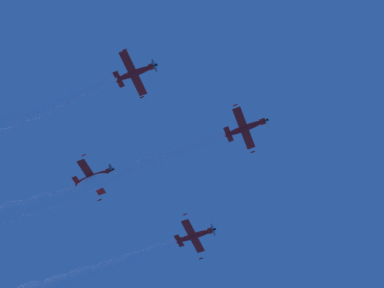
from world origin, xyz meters
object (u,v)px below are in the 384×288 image
object	(u,v)px
airplane_left_wingman	(196,235)
airplane_right_wingman	(136,73)
airplane_lead	(247,128)
airplane_slot_tail	(94,177)

from	to	relation	value
airplane_left_wingman	airplane_right_wingman	world-z (taller)	airplane_right_wingman
airplane_lead	airplane_left_wingman	world-z (taller)	airplane_lead
airplane_right_wingman	airplane_slot_tail	bearing A→B (deg)	-94.82
airplane_lead	airplane_left_wingman	xyz separation A→B (m)	(-1.84, -20.44, -0.18)
airplane_lead	airplane_left_wingman	size ratio (longest dim) A/B	0.99
airplane_lead	airplane_left_wingman	distance (m)	20.52
airplane_right_wingman	airplane_left_wingman	bearing A→B (deg)	-137.17
airplane_right_wingman	airplane_slot_tail	world-z (taller)	airplane_right_wingman
airplane_lead	airplane_slot_tail	size ratio (longest dim) A/B	1.00
airplane_lead	airplane_left_wingman	bearing A→B (deg)	-95.14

